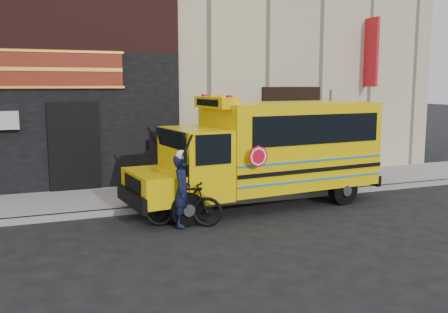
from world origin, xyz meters
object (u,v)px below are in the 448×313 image
school_bus (269,149)px  sign_pole (330,136)px  bicycle (183,203)px  cyclist (182,193)px

school_bus → sign_pole: 2.66m
sign_pole → bicycle: size_ratio=1.69×
bicycle → cyclist: size_ratio=1.12×
school_bus → bicycle: 3.22m
school_bus → cyclist: size_ratio=4.36×
bicycle → cyclist: 0.28m
sign_pole → bicycle: sign_pole is taller
sign_pole → cyclist: bearing=-157.2°
school_bus → sign_pole: sign_pole is taller
school_bus → sign_pole: size_ratio=2.31×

